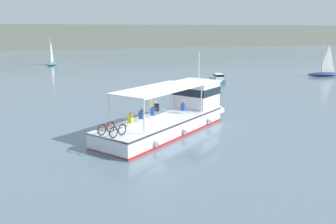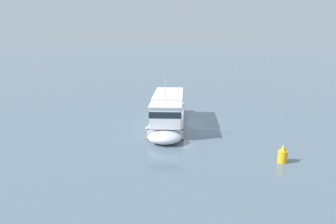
# 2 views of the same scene
# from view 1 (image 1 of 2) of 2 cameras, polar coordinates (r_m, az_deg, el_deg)

# --- Properties ---
(ground_plane) EXTENTS (400.00, 400.00, 0.00)m
(ground_plane) POSITION_cam_1_polar(r_m,az_deg,el_deg) (24.59, -3.57, -3.28)
(ground_plane) COLOR slate
(distant_shoreline) EXTENTS (400.00, 28.00, 8.56)m
(distant_shoreline) POSITION_cam_1_polar(r_m,az_deg,el_deg) (144.47, -16.07, 11.65)
(distant_shoreline) COLOR slate
(distant_shoreline) RESTS_ON ground
(ferry_main) EXTENTS (12.02, 10.10, 5.32)m
(ferry_main) POSITION_cam_1_polar(r_m,az_deg,el_deg) (25.27, 1.33, -0.42)
(ferry_main) COLOR silver
(ferry_main) RESTS_ON ground
(motorboat_near_starboard) EXTENTS (2.04, 3.80, 1.26)m
(motorboat_near_starboard) POSITION_cam_1_polar(r_m,az_deg,el_deg) (47.48, 8.03, 5.31)
(motorboat_near_starboard) COLOR teal
(motorboat_near_starboard) RESTS_ON ground
(sailboat_off_stern) EXTENTS (4.99, 2.45, 5.40)m
(sailboat_off_stern) POSITION_cam_1_polar(r_m,az_deg,el_deg) (58.71, 23.78, 5.81)
(sailboat_off_stern) COLOR navy
(sailboat_off_stern) RESTS_ON ground
(sailboat_mid_channel) EXTENTS (2.40, 4.99, 5.40)m
(sailboat_mid_channel) POSITION_cam_1_polar(r_m,az_deg,el_deg) (74.32, -18.19, 7.60)
(sailboat_mid_channel) COLOR teal
(sailboat_mid_channel) RESTS_ON ground
(channel_buoy) EXTENTS (0.70, 0.70, 1.40)m
(channel_buoy) POSITION_cam_1_polar(r_m,az_deg,el_deg) (36.93, -3.09, 3.21)
(channel_buoy) COLOR gold
(channel_buoy) RESTS_ON ground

